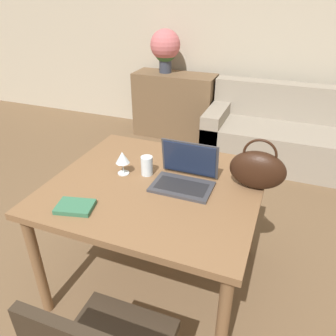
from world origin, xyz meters
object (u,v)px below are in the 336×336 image
at_px(wine_glass, 122,158).
at_px(handbag, 258,169).
at_px(couch, 294,138).
at_px(flower_vase, 165,48).
at_px(drinking_glass, 147,166).
at_px(laptop, 186,173).

bearing_deg(wine_glass, handbag, 9.51).
relative_size(couch, flower_vase, 3.80).
relative_size(drinking_glass, handbag, 0.38).
height_order(couch, laptop, laptop).
bearing_deg(handbag, flower_vase, 122.71).
height_order(drinking_glass, wine_glass, wine_glass).
bearing_deg(laptop, drinking_glass, 177.59).
bearing_deg(laptop, couch, 73.74).
bearing_deg(drinking_glass, handbag, 7.63).
bearing_deg(handbag, drinking_glass, -172.37).
relative_size(couch, wine_glass, 13.19).
bearing_deg(flower_vase, handbag, -57.29).
xyz_separation_m(couch, laptop, (-0.60, -2.06, 0.54)).
distance_m(laptop, handbag, 0.40).
height_order(laptop, wine_glass, laptop).
xyz_separation_m(drinking_glass, flower_vase, (-0.79, 2.30, 0.29)).
relative_size(couch, handbag, 6.27).
xyz_separation_m(laptop, handbag, (0.39, 0.10, 0.05)).
bearing_deg(handbag, laptop, -166.11).
bearing_deg(drinking_glass, couch, 67.50).
height_order(drinking_glass, handbag, handbag).
bearing_deg(flower_vase, wine_glass, -74.46).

